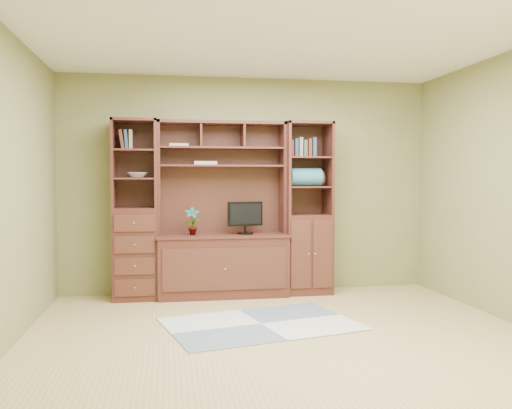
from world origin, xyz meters
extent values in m
cube|color=tan|center=(0.00, 0.00, 0.00)|extent=(4.60, 4.10, 0.04)
cube|color=white|center=(0.00, 0.00, 2.60)|extent=(4.60, 4.10, 0.04)
cube|color=olive|center=(0.00, 2.00, 1.30)|extent=(4.50, 0.04, 2.60)
cube|color=olive|center=(0.00, -2.00, 1.30)|extent=(4.50, 0.04, 2.60)
cube|color=olive|center=(-2.25, 0.00, 1.30)|extent=(0.04, 4.00, 2.60)
cube|color=#441E18|center=(-0.34, 1.73, 1.02)|extent=(1.54, 0.53, 2.05)
cube|color=#441E18|center=(-1.34, 1.77, 1.02)|extent=(0.50, 0.45, 2.05)
cube|color=#441E18|center=(0.68, 1.77, 1.02)|extent=(0.55, 0.45, 2.05)
cube|color=#999E9E|center=(-0.12, 0.42, 0.01)|extent=(1.96, 1.53, 0.01)
cube|color=black|center=(-0.08, 1.70, 0.99)|extent=(0.46, 0.27, 0.52)
imported|color=#B5633D|center=(-0.70, 1.70, 0.89)|extent=(0.17, 0.12, 0.32)
cube|color=#B5A79A|center=(-0.54, 1.82, 1.56)|extent=(0.26, 0.19, 0.04)
imported|color=beige|center=(-1.31, 1.77, 1.42)|extent=(0.24, 0.24, 0.06)
cube|color=#306D7E|center=(0.65, 1.73, 1.40)|extent=(0.37, 0.21, 0.21)
cube|color=brown|center=(0.74, 1.85, 1.38)|extent=(0.34, 0.19, 0.19)
camera|label=1|loc=(-0.99, -4.55, 1.38)|focal=38.00mm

